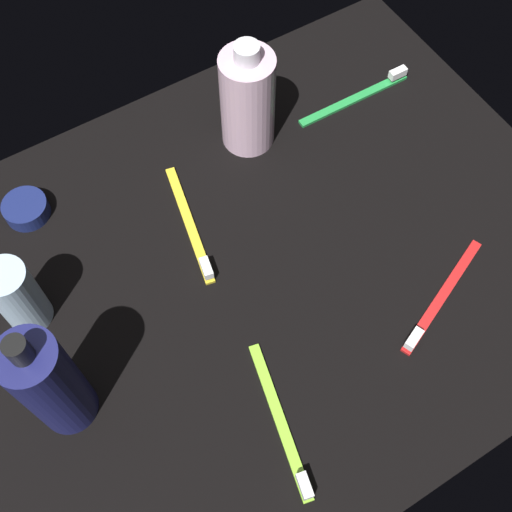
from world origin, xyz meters
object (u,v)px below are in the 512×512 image
object	(u,v)px
toothbrush_yellow	(192,229)
toothbrush_red	(439,301)
toothbrush_lime	(283,428)
toothbrush_green	(361,94)
cream_tin_left	(26,209)
bodywash_bottle	(248,100)
deodorant_stick	(18,296)
lotion_bottle	(49,384)

from	to	relation	value
toothbrush_yellow	toothbrush_red	distance (cm)	31.57
toothbrush_lime	toothbrush_green	distance (cm)	48.98
toothbrush_lime	toothbrush_green	xyz separation A→B (cm)	(-35.02, -34.24, 0.00)
toothbrush_green	cream_tin_left	xyz separation A→B (cm)	(48.14, -6.33, 0.48)
bodywash_bottle	toothbrush_red	size ratio (longest dim) A/B	0.97
deodorant_stick	toothbrush_yellow	size ratio (longest dim) A/B	0.59
lotion_bottle	toothbrush_red	size ratio (longest dim) A/B	1.14
bodywash_bottle	toothbrush_green	xyz separation A→B (cm)	(-17.46, 2.22, -6.82)
lotion_bottle	toothbrush_red	world-z (taller)	lotion_bottle
toothbrush_yellow	cream_tin_left	distance (cm)	21.44
deodorant_stick	cream_tin_left	size ratio (longest dim) A/B	1.85
toothbrush_lime	deodorant_stick	bearing A→B (deg)	-56.02
toothbrush_red	toothbrush_yellow	bearing A→B (deg)	-49.88
bodywash_bottle	toothbrush_red	bearing A→B (deg)	100.85
lotion_bottle	cream_tin_left	distance (cm)	27.83
deodorant_stick	toothbrush_yellow	world-z (taller)	deodorant_stick
lotion_bottle	deodorant_stick	bearing A→B (deg)	-92.31
lotion_bottle	deodorant_stick	distance (cm)	13.04
lotion_bottle	toothbrush_lime	world-z (taller)	lotion_bottle
deodorant_stick	toothbrush_lime	world-z (taller)	deodorant_stick
deodorant_stick	toothbrush_lime	xyz separation A→B (cm)	(-18.17, 26.97, -4.69)
toothbrush_yellow	cream_tin_left	bearing A→B (deg)	-38.65
deodorant_stick	toothbrush_lime	size ratio (longest dim) A/B	0.59
toothbrush_yellow	toothbrush_lime	bearing A→B (deg)	82.43
cream_tin_left	toothbrush_yellow	bearing A→B (deg)	141.35
cream_tin_left	toothbrush_red	bearing A→B (deg)	134.66
toothbrush_lime	toothbrush_green	world-z (taller)	same
deodorant_stick	toothbrush_red	world-z (taller)	deodorant_stick
bodywash_bottle	cream_tin_left	size ratio (longest dim) A/B	2.88
bodywash_bottle	cream_tin_left	bearing A→B (deg)	-7.64
toothbrush_green	cream_tin_left	size ratio (longest dim) A/B	3.14
bodywash_bottle	cream_tin_left	xyz separation A→B (cm)	(30.68, -4.11, -6.33)
lotion_bottle	toothbrush_lime	bearing A→B (deg)	142.47
cream_tin_left	deodorant_stick	bearing A→B (deg)	69.64
lotion_bottle	toothbrush_green	bearing A→B (deg)	-159.68
deodorant_stick	cream_tin_left	xyz separation A→B (cm)	(-5.05, -13.61, -4.21)
toothbrush_green	toothbrush_red	bearing A→B (deg)	70.48
toothbrush_green	lotion_bottle	bearing A→B (deg)	20.32
bodywash_bottle	toothbrush_lime	xyz separation A→B (cm)	(17.56, 36.46, -6.82)
lotion_bottle	deodorant_stick	size ratio (longest dim) A/B	1.84
bodywash_bottle	toothbrush_red	distance (cm)	34.69
toothbrush_lime	toothbrush_yellow	bearing A→B (deg)	-97.57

